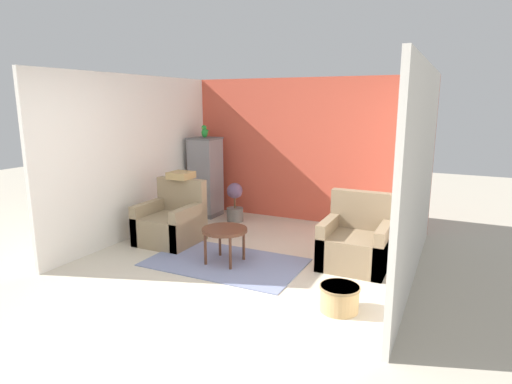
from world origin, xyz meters
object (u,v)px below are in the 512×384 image
armchair_right (356,244)px  potted_plant (235,201)px  birdcage (206,177)px  armchair_left (171,223)px  wicker_basket (339,297)px  coffee_table (225,232)px  parrot (205,132)px

armchair_right → potted_plant: 2.59m
birdcage → armchair_right: bearing=-22.6°
armchair_left → wicker_basket: 2.93m
armchair_left → wicker_basket: armchair_left is taller
coffee_table → potted_plant: 1.95m
parrot → birdcage: bearing=-90.0°
coffee_table → parrot: (-1.46, 1.88, 1.10)m
birdcage → wicker_basket: bearing=-38.7°
parrot → potted_plant: size_ratio=0.33×
parrot → potted_plant: (0.64, -0.11, -1.15)m
coffee_table → birdcage: size_ratio=0.41×
coffee_table → armchair_left: size_ratio=0.64×
birdcage → wicker_basket: birdcage is taller
armchair_right → birdcage: birdcage is taller
potted_plant → wicker_basket: (2.46, -2.38, -0.21)m
potted_plant → wicker_basket: bearing=-44.0°
armchair_right → parrot: (-2.97, 1.24, 1.21)m
parrot → potted_plant: parrot is taller
armchair_right → parrot: parrot is taller
armchair_left → potted_plant: (0.29, 1.39, 0.06)m
coffee_table → armchair_right: size_ratio=0.64×
birdcage → coffee_table: bearing=-52.1°
birdcage → wicker_basket: 4.02m
armchair_left → potted_plant: armchair_left is taller
armchair_left → parrot: parrot is taller
armchair_left → parrot: bearing=103.1°
armchair_right → wicker_basket: size_ratio=2.28×
birdcage → wicker_basket: (3.11, -2.49, -0.56)m
birdcage → wicker_basket: size_ratio=3.55×
coffee_table → armchair_left: armchair_left is taller
potted_plant → parrot: bearing=170.2°
parrot → wicker_basket: parrot is taller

